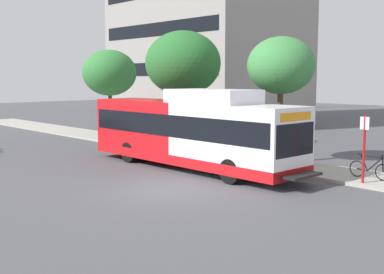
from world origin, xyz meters
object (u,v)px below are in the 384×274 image
bus_stop_sign_pole (364,144)px  bicycle_parked (370,168)px  street_tree_near_stop (281,66)px  street_tree_far_block (110,73)px  street_tree_mid_block (183,63)px  transit_bus (191,132)px

bus_stop_sign_pole → bicycle_parked: bearing=12.5°
bus_stop_sign_pole → street_tree_near_stop: 6.44m
street_tree_far_block → street_tree_mid_block: bearing=-92.1°
transit_bus → street_tree_mid_block: 7.57m
transit_bus → street_tree_far_block: (4.57, 13.52, 2.80)m
street_tree_near_stop → street_tree_mid_block: (0.18, 7.22, 0.29)m
bus_stop_sign_pole → transit_bus: bearing=107.1°
street_tree_near_stop → street_tree_mid_block: 7.23m
transit_bus → street_tree_far_block: bearing=71.3°
street_tree_near_stop → bus_stop_sign_pole: bearing=-109.0°
street_tree_mid_block → bicycle_parked: bearing=-94.9°
transit_bus → street_tree_near_stop: size_ratio=2.05×
street_tree_near_stop → street_tree_far_block: (0.49, 15.44, -0.21)m
bicycle_parked → street_tree_far_block: bearing=86.2°
bus_stop_sign_pole → street_tree_near_stop: (1.85, 5.36, 3.06)m
street_tree_mid_block → street_tree_near_stop: bearing=-91.5°
transit_bus → bus_stop_sign_pole: size_ratio=4.71×
bicycle_parked → street_tree_near_stop: bearing=80.2°
street_tree_far_block → bus_stop_sign_pole: bearing=-96.4°
bus_stop_sign_pole → street_tree_near_stop: size_ratio=0.44×
street_tree_near_stop → street_tree_mid_block: bearing=88.5°
street_tree_near_stop → street_tree_far_block: 15.45m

